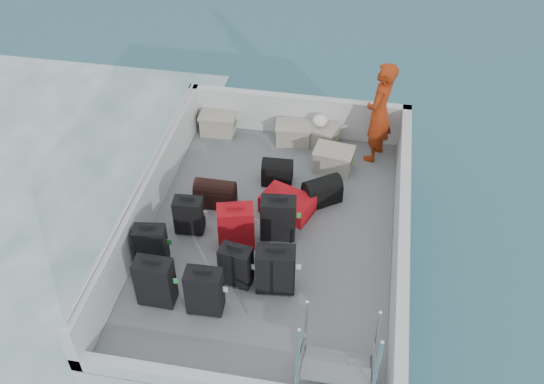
{
  "coord_description": "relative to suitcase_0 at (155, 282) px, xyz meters",
  "views": [
    {
      "loc": [
        1.07,
        -5.79,
        6.55
      ],
      "look_at": [
        -0.06,
        0.43,
        1.0
      ],
      "focal_mm": 40.0,
      "sensor_mm": 36.0,
      "label": 1
    }
  ],
  "objects": [
    {
      "name": "crate_2",
      "position": [
        1.55,
        3.57,
        -0.18
      ],
      "size": [
        0.64,
        0.53,
        0.33
      ],
      "primitive_type": "cube",
      "rotation": [
        0.0,
        0.0,
        -0.31
      ],
      "color": "#AEA597",
      "rests_on": "deck"
    },
    {
      "name": "ferry_hull",
      "position": [
        1.15,
        1.39,
        -0.67
      ],
      "size": [
        3.6,
        5.0,
        0.6
      ],
      "primitive_type": "cube",
      "color": "silver",
      "rests_on": "ground"
    },
    {
      "name": "duffel_1",
      "position": [
        1.05,
        2.5,
        -0.19
      ],
      "size": [
        0.46,
        0.32,
        0.32
      ],
      "primitive_type": null,
      "rotation": [
        0.0,
        0.0,
        0.05
      ],
      "color": "black",
      "rests_on": "deck"
    },
    {
      "name": "duffel_0",
      "position": [
        0.25,
        1.86,
        -0.19
      ],
      "size": [
        0.58,
        0.3,
        0.32
      ],
      "primitive_type": null,
      "rotation": [
        0.0,
        0.0,
        -0.0
      ],
      "color": "black",
      "rests_on": "deck"
    },
    {
      "name": "suitcase_7",
      "position": [
        1.26,
        1.37,
        -0.02
      ],
      "size": [
        0.49,
        0.32,
        0.65
      ],
      "primitive_type": "cube",
      "rotation": [
        0.0,
        0.0,
        0.11
      ],
      "color": "black",
      "rests_on": "deck"
    },
    {
      "name": "suitcase_1",
      "position": [
        -0.27,
        0.61,
        -0.04
      ],
      "size": [
        0.43,
        0.29,
        0.6
      ],
      "primitive_type": "cube",
      "rotation": [
        0.0,
        0.0,
        0.16
      ],
      "color": "black",
      "rests_on": "deck"
    },
    {
      "name": "crate_1",
      "position": [
        1.13,
        3.54,
        -0.18
      ],
      "size": [
        0.56,
        0.41,
        0.32
      ],
      "primitive_type": "cube",
      "rotation": [
        0.0,
        0.0,
        0.09
      ],
      "color": "#AEA597",
      "rests_on": "deck"
    },
    {
      "name": "suitcase_6",
      "position": [
        1.38,
        0.46,
        -0.01
      ],
      "size": [
        0.51,
        0.34,
        0.66
      ],
      "primitive_type": "cube",
      "rotation": [
        0.0,
        0.0,
        0.12
      ],
      "color": "black",
      "rests_on": "deck"
    },
    {
      "name": "suitcase_8",
      "position": [
        1.3,
        1.88,
        -0.21
      ],
      "size": [
        0.82,
        0.68,
        0.28
      ],
      "primitive_type": "cube",
      "rotation": [
        0.0,
        0.0,
        1.21
      ],
      "color": "#B60E15",
      "rests_on": "deck"
    },
    {
      "name": "yellow_bag",
      "position": [
        1.91,
        2.99,
        -0.24
      ],
      "size": [
        0.28,
        0.26,
        0.22
      ],
      "primitive_type": "ellipsoid",
      "color": "gold",
      "rests_on": "deck"
    },
    {
      "name": "suitcase_3",
      "position": [
        0.61,
        -0.02,
        -0.02
      ],
      "size": [
        0.44,
        0.27,
        0.66
      ],
      "primitive_type": "cube",
      "rotation": [
        0.0,
        0.0,
        0.04
      ],
      "color": "black",
      "rests_on": "deck"
    },
    {
      "name": "crate_0",
      "position": [
        -0.14,
        3.59,
        -0.18
      ],
      "size": [
        0.56,
        0.4,
        0.33
      ],
      "primitive_type": "cube",
      "rotation": [
        0.0,
        0.0,
        0.04
      ],
      "color": "#AEA597",
      "rests_on": "deck"
    },
    {
      "name": "suitcase_0",
      "position": [
        0.0,
        0.0,
        0.0
      ],
      "size": [
        0.45,
        0.25,
        0.69
      ],
      "primitive_type": "cube",
      "rotation": [
        0.0,
        0.0,
        -0.0
      ],
      "color": "black",
      "rests_on": "deck"
    },
    {
      "name": "ground",
      "position": [
        1.15,
        1.39,
        -0.97
      ],
      "size": [
        160.0,
        160.0,
        0.0
      ],
      "primitive_type": "plane",
      "color": "#1B4E5F",
      "rests_on": "ground"
    },
    {
      "name": "passenger",
      "position": [
        2.45,
        3.4,
        0.48
      ],
      "size": [
        0.57,
        0.7,
        1.64
      ],
      "primitive_type": "imported",
      "rotation": [
        0.0,
        0.0,
        -1.91
      ],
      "color": "red",
      "rests_on": "deck"
    },
    {
      "name": "suitcase_4",
      "position": [
        0.88,
        0.47,
        -0.05
      ],
      "size": [
        0.43,
        0.29,
        0.59
      ],
      "primitive_type": "cube",
      "rotation": [
        0.0,
        0.0,
        -0.16
      ],
      "color": "black",
      "rests_on": "deck"
    },
    {
      "name": "deck_fittings",
      "position": [
        1.49,
        1.07,
        0.03
      ],
      "size": [
        3.6,
        5.0,
        0.9
      ],
      "color": "silver",
      "rests_on": "deck"
    },
    {
      "name": "white_bag",
      "position": [
        1.55,
        3.57,
        0.08
      ],
      "size": [
        0.24,
        0.24,
        0.18
      ],
      "primitive_type": "ellipsoid",
      "color": "white",
      "rests_on": "crate_2"
    },
    {
      "name": "suitcase_2",
      "position": [
        0.05,
        1.25,
        -0.06
      ],
      "size": [
        0.4,
        0.26,
        0.56
      ],
      "primitive_type": "cube",
      "rotation": [
        0.0,
        0.0,
        0.07
      ],
      "color": "black",
      "rests_on": "deck"
    },
    {
      "name": "crate_3",
      "position": [
        1.84,
        2.96,
        -0.18
      ],
      "size": [
        0.6,
        0.45,
        0.34
      ],
      "primitive_type": "cube",
      "rotation": [
        0.0,
        0.0,
        -0.14
      ],
      "color": "#AEA597",
      "rests_on": "deck"
    },
    {
      "name": "duffel_2",
      "position": [
        1.76,
        2.18,
        -0.19
      ],
      "size": [
        0.61,
        0.55,
        0.32
      ],
      "primitive_type": null,
      "rotation": [
        0.0,
        0.0,
        0.6
      ],
      "color": "black",
      "rests_on": "deck"
    },
    {
      "name": "deck",
      "position": [
        1.15,
        1.39,
        -0.36
      ],
      "size": [
        3.3,
        4.7,
        0.02
      ],
      "primitive_type": "cube",
      "color": "slate",
      "rests_on": "ferry_hull"
    },
    {
      "name": "suitcase_5",
      "position": [
        0.74,
        1.1,
        -0.02
      ],
      "size": [
        0.53,
        0.4,
        0.66
      ],
      "primitive_type": "cube",
      "rotation": [
        0.0,
        0.0,
        0.26
      ],
      "color": "#B60E15",
      "rests_on": "deck"
    }
  ]
}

